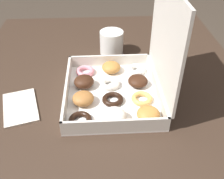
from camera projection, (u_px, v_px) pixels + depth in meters
name	position (u px, v px, depth m)	size (l,w,h in m)	color
dining_table	(109.00, 111.00, 0.92)	(1.29, 1.00, 0.73)	#38281E
donut_box	(124.00, 79.00, 0.82)	(0.35, 0.31, 0.35)	white
coffee_mug	(112.00, 42.00, 1.05)	(0.09, 0.09, 0.09)	white
paper_napkin	(20.00, 107.00, 0.81)	(0.18, 0.14, 0.01)	silver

